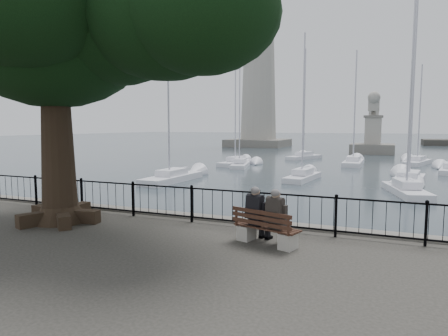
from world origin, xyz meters
The scene contains 17 objects.
harbor centered at (0.00, 3.00, -0.50)m, with size 260.00×260.00×1.20m.
railing centered at (0.00, 2.50, 0.56)m, with size 22.06×0.06×1.00m.
bench centered at (1.58, 1.21, 0.29)m, with size 1.67×0.93×0.84m.
person_left centered at (1.34, 1.38, 0.62)m, with size 0.52×0.73×1.34m.
person_right centered at (1.87, 1.22, 0.62)m, with size 0.52×0.73×1.34m.
tree centered at (-3.72, 1.24, 5.71)m, with size 10.62×7.42×8.67m.
lighthouse centered at (-18.00, 62.00, 12.04)m, with size 10.12×10.12×30.93m.
lion_monument centered at (2.00, 49.94, 1.07)m, with size 5.58×5.58×8.34m.
sailboat_a centered at (-9.36, 15.82, -0.70)m, with size 1.81×5.83×10.45m.
sailboat_b centered at (-1.33, 19.91, -0.68)m, with size 1.84×4.91×10.06m.
sailboat_c centered at (5.36, 20.58, -0.66)m, with size 2.37×6.05×12.07m.
sailboat_e centered at (-9.36, 28.03, -0.66)m, with size 2.16×5.20×11.21m.
sailboat_f centered at (0.99, 32.36, -0.69)m, with size 1.64×5.77×10.91m.
sailboat_g centered at (6.66, 35.17, -0.71)m, with size 3.08×5.73×9.69m.
sailboat_h centered at (-4.75, 37.48, -0.64)m, with size 3.39×5.40×12.35m.
sailboat_i centered at (-8.34, 26.41, -0.71)m, with size 2.29×4.81×8.96m.
sailboat_j centered at (5.09, 16.29, -0.65)m, with size 2.62×5.15×11.43m.
Camera 1 is at (4.16, -7.50, 2.75)m, focal length 32.00 mm.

